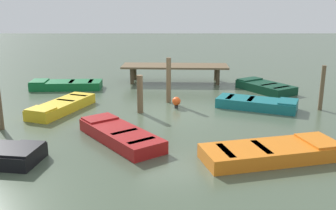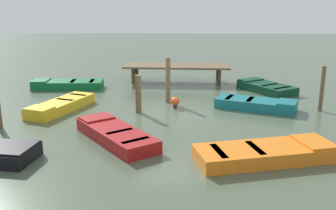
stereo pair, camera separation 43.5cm
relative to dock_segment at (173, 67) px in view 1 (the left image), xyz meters
name	(u,v)px [view 1 (the left image)]	position (x,y,z in m)	size (l,w,h in m)	color
ground_plane	(168,113)	(-0.31, -6.18, -0.84)	(80.00, 80.00, 0.00)	#475642
dock_segment	(173,67)	(0.00, 0.00, 0.00)	(5.85, 1.99, 0.95)	brown
rowboat_yellow	(60,106)	(-4.71, -5.86, -0.63)	(2.19, 3.57, 0.46)	gold
rowboat_teal	(255,103)	(3.34, -5.44, -0.63)	(3.45, 2.38, 0.46)	#14666B
rowboat_orange	(270,152)	(2.56, -10.77, -0.63)	(4.13, 2.28, 0.46)	orange
rowboat_red	(118,134)	(-1.93, -9.30, -0.63)	(3.09, 3.58, 0.46)	maroon
rowboat_green	(64,85)	(-5.60, -1.73, -0.63)	(3.57, 1.39, 0.46)	#0F602D
rowboat_dark_green	(263,87)	(4.46, -2.23, -0.63)	(2.71, 3.18, 0.46)	#0C3823
mooring_piling_center	(138,94)	(-1.50, -6.06, -0.08)	(0.24, 0.24, 1.53)	brown
mooring_piling_far_left	(320,88)	(5.90, -5.66, 0.08)	(0.17, 0.17, 1.85)	brown
mooring_piling_near_right	(167,80)	(-0.36, -4.40, 0.15)	(0.21, 0.21, 1.99)	brown
marker_buoy	(175,102)	(-0.03, -5.38, -0.56)	(0.36, 0.36, 0.48)	#262626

